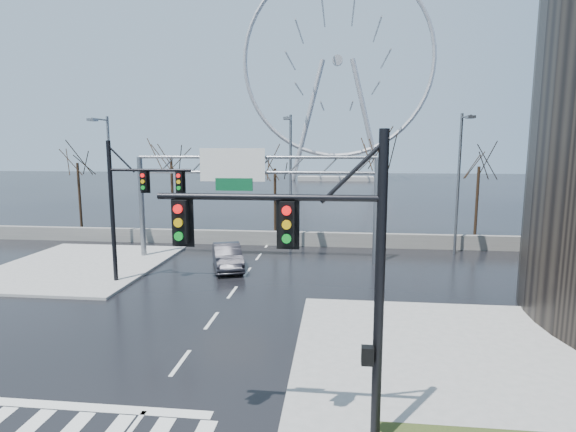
# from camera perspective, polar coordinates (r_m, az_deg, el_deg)

# --- Properties ---
(ground) EXTENTS (260.00, 260.00, 0.00)m
(ground) POSITION_cam_1_polar(r_m,az_deg,el_deg) (17.24, -13.50, -17.67)
(ground) COLOR black
(ground) RESTS_ON ground
(sidewalk_right_ext) EXTENTS (12.00, 10.00, 0.15)m
(sidewalk_right_ext) POSITION_cam_1_polar(r_m,az_deg,el_deg) (18.68, 20.58, -15.61)
(sidewalk_right_ext) COLOR gray
(sidewalk_right_ext) RESTS_ON ground
(sidewalk_far) EXTENTS (10.00, 12.00, 0.15)m
(sidewalk_far) POSITION_cam_1_polar(r_m,az_deg,el_deg) (32.09, -24.91, -5.75)
(sidewalk_far) COLOR gray
(sidewalk_far) RESTS_ON ground
(barrier_wall) EXTENTS (52.00, 0.50, 1.10)m
(barrier_wall) POSITION_cam_1_polar(r_m,az_deg,el_deg) (35.64, -2.64, -2.81)
(barrier_wall) COLOR slate
(barrier_wall) RESTS_ON ground
(signal_mast_near) EXTENTS (5.52, 0.41, 8.00)m
(signal_mast_near) POSITION_cam_1_polar(r_m,az_deg,el_deg) (10.81, 4.44, -5.79)
(signal_mast_near) COLOR black
(signal_mast_near) RESTS_ON ground
(signal_mast_far) EXTENTS (4.72, 0.41, 8.00)m
(signal_mast_far) POSITION_cam_1_polar(r_m,az_deg,el_deg) (26.21, -19.36, 2.10)
(signal_mast_far) COLOR black
(signal_mast_far) RESTS_ON ground
(sign_gantry) EXTENTS (16.36, 0.40, 7.60)m
(sign_gantry) POSITION_cam_1_polar(r_m,az_deg,el_deg) (30.14, -4.89, 3.99)
(sign_gantry) COLOR slate
(sign_gantry) RESTS_ON ground
(streetlight_left) EXTENTS (0.50, 2.55, 10.00)m
(streetlight_left) POSITION_cam_1_polar(r_m,az_deg,el_deg) (37.09, -21.89, 5.34)
(streetlight_left) COLOR slate
(streetlight_left) RESTS_ON ground
(streetlight_mid) EXTENTS (0.50, 2.55, 10.00)m
(streetlight_mid) POSITION_cam_1_polar(r_m,az_deg,el_deg) (32.90, 0.26, 5.63)
(streetlight_mid) COLOR slate
(streetlight_mid) RESTS_ON ground
(streetlight_right) EXTENTS (0.50, 2.55, 10.00)m
(streetlight_right) POSITION_cam_1_polar(r_m,az_deg,el_deg) (33.81, 21.01, 5.14)
(streetlight_right) COLOR slate
(streetlight_right) RESTS_ON ground
(tree_far_left) EXTENTS (3.50, 3.50, 7.00)m
(tree_far_left) POSITION_cam_1_polar(r_m,az_deg,el_deg) (45.14, -25.13, 5.21)
(tree_far_left) COLOR black
(tree_far_left) RESTS_ON ground
(tree_left) EXTENTS (3.75, 3.75, 7.50)m
(tree_left) POSITION_cam_1_polar(r_m,az_deg,el_deg) (40.70, -14.59, 6.03)
(tree_left) COLOR black
(tree_left) RESTS_ON ground
(tree_center) EXTENTS (3.25, 3.25, 6.50)m
(tree_center) POSITION_cam_1_polar(r_m,az_deg,el_deg) (39.47, -1.67, 5.06)
(tree_center) COLOR black
(tree_center) RESTS_ON ground
(tree_right) EXTENTS (3.90, 3.90, 7.80)m
(tree_right) POSITION_cam_1_polar(r_m,az_deg,el_deg) (38.20, 11.69, 6.35)
(tree_right) COLOR black
(tree_right) RESTS_ON ground
(tree_far_right) EXTENTS (3.40, 3.40, 6.80)m
(tree_far_right) POSITION_cam_1_polar(r_m,az_deg,el_deg) (40.26, 23.04, 4.81)
(tree_far_right) COLOR black
(tree_far_right) RESTS_ON ground
(ferris_wheel) EXTENTS (45.00, 6.00, 50.91)m
(ferris_wheel) POSITION_cam_1_polar(r_m,az_deg,el_deg) (111.08, 6.29, 18.09)
(ferris_wheel) COLOR gray
(ferris_wheel) RESTS_ON ground
(car) EXTENTS (3.15, 5.05, 1.57)m
(car) POSITION_cam_1_polar(r_m,az_deg,el_deg) (28.88, -7.70, -5.10)
(car) COLOR black
(car) RESTS_ON ground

